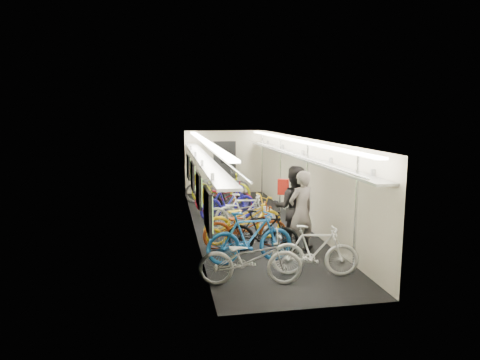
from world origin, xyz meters
name	(u,v)px	position (x,y,z in m)	size (l,w,h in m)	color
train_car_shell	(233,163)	(-0.36, 0.71, 1.66)	(10.00, 10.00, 10.00)	black
bicycle_0	(250,258)	(-0.77, -3.89, 0.49)	(0.65, 1.86, 0.98)	#9FA0A3
bicycle_1	(250,237)	(-0.56, -2.79, 0.55)	(0.51, 1.82, 1.09)	#1D60AF
bicycle_2	(245,227)	(-0.48, -1.84, 0.51)	(0.68, 1.95, 1.02)	maroon
bicycle_3	(263,232)	(-0.16, -2.22, 0.48)	(0.45, 1.60, 0.96)	black
bicycle_4	(244,219)	(-0.42, -1.31, 0.55)	(0.73, 2.09, 1.10)	yellow
bicycle_5	(245,211)	(-0.18, -0.24, 0.49)	(0.46, 1.62, 0.97)	white
bicycle_6	(240,213)	(-0.34, -0.31, 0.47)	(0.63, 1.80, 0.95)	#B1B1B6
bicycle_7	(228,202)	(-0.47, 0.86, 0.52)	(0.49, 1.75, 1.05)	#1D1999
bicycle_8	(224,197)	(-0.46, 1.83, 0.48)	(0.64, 1.82, 0.96)	maroon
bicycle_9	(229,199)	(-0.38, 1.42, 0.49)	(0.46, 1.64, 0.98)	black
bicycle_10	(221,188)	(-0.38, 3.20, 0.53)	(0.71, 2.02, 1.06)	yellow
bicycle_11	(315,251)	(0.51, -3.69, 0.49)	(0.46, 1.64, 0.99)	white
bicycle_12	(215,187)	(-0.56, 3.29, 0.54)	(0.72, 2.07, 1.09)	#57585C
bicycle_14	(223,184)	(-0.17, 4.11, 0.51)	(0.68, 1.95, 1.02)	#58585D
passenger_near	(301,212)	(0.70, -2.25, 0.91)	(0.66, 0.44, 1.82)	gray
passenger_mid	(294,207)	(0.60, -1.99, 0.95)	(0.92, 0.72, 1.90)	black
backpack	(283,187)	(0.59, -1.15, 1.28)	(0.26, 0.14, 0.38)	red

